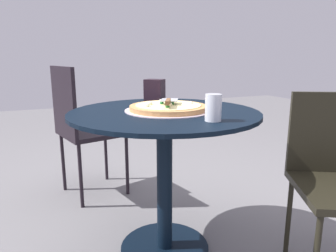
{
  "coord_description": "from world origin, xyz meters",
  "views": [
    {
      "loc": [
        -1.32,
        0.55,
        0.98
      ],
      "look_at": [
        0.0,
        -0.02,
        0.66
      ],
      "focal_mm": 32.96,
      "sensor_mm": 36.0,
      "label": 1
    }
  ],
  "objects_px": {
    "patio_chair_near": "(81,123)",
    "pizza_server": "(169,101)",
    "patio_table": "(164,150)",
    "drinking_cup": "(213,108)",
    "napkin_dispenser": "(155,90)",
    "pizza_on_tray": "(168,108)"
  },
  "relations": [
    {
      "from": "patio_chair_near",
      "to": "pizza_server",
      "type": "bearing_deg",
      "value": -161.37
    },
    {
      "from": "patio_table",
      "to": "drinking_cup",
      "type": "xyz_separation_m",
      "value": [
        -0.29,
        -0.09,
        0.25
      ]
    },
    {
      "from": "napkin_dispenser",
      "to": "pizza_on_tray",
      "type": "bearing_deg",
      "value": 122.54
    },
    {
      "from": "drinking_cup",
      "to": "pizza_server",
      "type": "bearing_deg",
      "value": 16.83
    },
    {
      "from": "patio_table",
      "to": "pizza_server",
      "type": "distance_m",
      "value": 0.25
    },
    {
      "from": "patio_table",
      "to": "napkin_dispenser",
      "type": "bearing_deg",
      "value": -13.46
    },
    {
      "from": "pizza_on_tray",
      "to": "drinking_cup",
      "type": "height_order",
      "value": "drinking_cup"
    },
    {
      "from": "patio_table",
      "to": "pizza_server",
      "type": "relative_size",
      "value": 4.28
    },
    {
      "from": "pizza_on_tray",
      "to": "patio_table",
      "type": "bearing_deg",
      "value": 98.33
    },
    {
      "from": "pizza_on_tray",
      "to": "drinking_cup",
      "type": "bearing_deg",
      "value": -166.76
    },
    {
      "from": "pizza_on_tray",
      "to": "napkin_dispenser",
      "type": "bearing_deg",
      "value": -10.46
    },
    {
      "from": "pizza_on_tray",
      "to": "drinking_cup",
      "type": "relative_size",
      "value": 3.84
    },
    {
      "from": "drinking_cup",
      "to": "napkin_dispenser",
      "type": "xyz_separation_m",
      "value": [
        0.63,
        0.01,
        0.01
      ]
    },
    {
      "from": "drinking_cup",
      "to": "patio_chair_near",
      "type": "relative_size",
      "value": 0.12
    },
    {
      "from": "pizza_server",
      "to": "patio_chair_near",
      "type": "relative_size",
      "value": 0.23
    },
    {
      "from": "drinking_cup",
      "to": "patio_chair_near",
      "type": "distance_m",
      "value": 1.2
    },
    {
      "from": "pizza_on_tray",
      "to": "patio_chair_near",
      "type": "xyz_separation_m",
      "value": [
        0.82,
        0.3,
        -0.21
      ]
    },
    {
      "from": "pizza_server",
      "to": "drinking_cup",
      "type": "relative_size",
      "value": 1.95
    },
    {
      "from": "pizza_server",
      "to": "pizza_on_tray",
      "type": "bearing_deg",
      "value": -17.29
    },
    {
      "from": "pizza_server",
      "to": "patio_chair_near",
      "type": "bearing_deg",
      "value": 18.63
    },
    {
      "from": "patio_table",
      "to": "drinking_cup",
      "type": "bearing_deg",
      "value": -163.07
    },
    {
      "from": "pizza_on_tray",
      "to": "napkin_dispenser",
      "type": "height_order",
      "value": "napkin_dispenser"
    }
  ]
}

